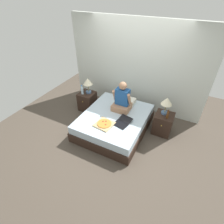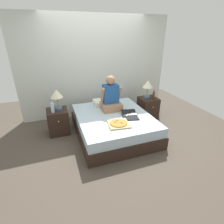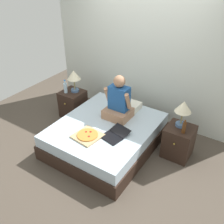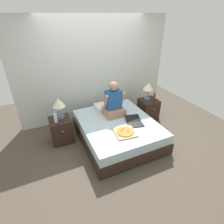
% 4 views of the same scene
% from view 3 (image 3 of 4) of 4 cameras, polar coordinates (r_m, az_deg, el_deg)
% --- Properties ---
extents(ground_plane, '(5.91, 5.91, 0.00)m').
position_cam_3_polar(ground_plane, '(4.49, -1.34, -7.60)').
color(ground_plane, '#4C4238').
extents(wall_back, '(3.91, 0.12, 2.50)m').
position_cam_3_polar(wall_back, '(4.85, 7.24, 12.37)').
color(wall_back, silver).
rests_on(wall_back, ground).
extents(bed, '(1.57, 1.85, 0.46)m').
position_cam_3_polar(bed, '(4.35, -1.38, -5.32)').
color(bed, black).
rests_on(bed, ground).
extents(nightstand_left, '(0.44, 0.47, 0.55)m').
position_cam_3_polar(nightstand_left, '(5.22, -8.88, 1.90)').
color(nightstand_left, black).
rests_on(nightstand_left, ground).
extents(lamp_on_left_nightstand, '(0.26, 0.26, 0.45)m').
position_cam_3_polar(lamp_on_left_nightstand, '(4.95, -8.73, 8.04)').
color(lamp_on_left_nightstand, '#4C6B93').
rests_on(lamp_on_left_nightstand, nightstand_left).
extents(water_bottle, '(0.07, 0.07, 0.28)m').
position_cam_3_polar(water_bottle, '(5.03, -10.61, 5.51)').
color(water_bottle, silver).
rests_on(water_bottle, nightstand_left).
extents(nightstand_right, '(0.44, 0.47, 0.55)m').
position_cam_3_polar(nightstand_right, '(4.28, 14.96, -6.52)').
color(nightstand_right, black).
rests_on(nightstand_right, ground).
extents(lamp_on_right_nightstand, '(0.26, 0.26, 0.45)m').
position_cam_3_polar(lamp_on_right_nightstand, '(3.99, 15.99, 0.78)').
color(lamp_on_right_nightstand, '#4C6B93').
rests_on(lamp_on_right_nightstand, nightstand_right).
extents(beer_bottle, '(0.06, 0.06, 0.23)m').
position_cam_3_polar(beer_bottle, '(3.97, 16.14, -3.43)').
color(beer_bottle, '#512D14').
rests_on(beer_bottle, nightstand_right).
extents(pillow, '(0.52, 0.34, 0.12)m').
position_cam_3_polar(pillow, '(4.64, 3.13, 1.62)').
color(pillow, silver).
rests_on(pillow, bed).
extents(person_seated, '(0.47, 0.40, 0.78)m').
position_cam_3_polar(person_seated, '(4.25, 1.51, 2.17)').
color(person_seated, '#A37556').
rests_on(person_seated, bed).
extents(laptop, '(0.40, 0.47, 0.07)m').
position_cam_3_polar(laptop, '(3.93, 0.50, -5.37)').
color(laptop, black).
rests_on(laptop, bed).
extents(pizza_box, '(0.45, 0.45, 0.04)m').
position_cam_3_polar(pizza_box, '(3.95, -5.61, -5.37)').
color(pizza_box, tan).
rests_on(pizza_box, bed).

